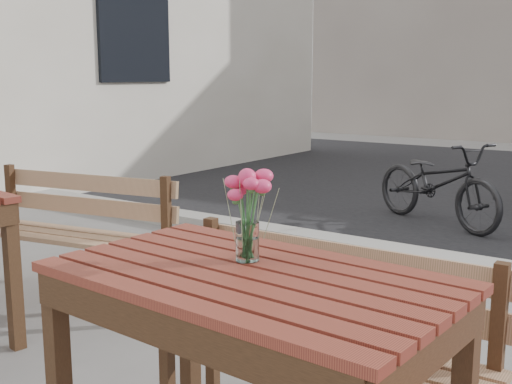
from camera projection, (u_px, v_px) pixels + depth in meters
main_table at (250, 311)px, 2.01m from camera, size 1.31×0.82×0.78m
main_bench at (327, 319)px, 2.38m from camera, size 1.30×0.41×0.81m
main_vase at (247, 204)px, 2.08m from camera, size 0.17×0.17×0.31m
second_bench at (77, 220)px, 3.97m from camera, size 1.37×0.63×0.82m
bicycle at (438, 183)px, 5.97m from camera, size 1.59×1.14×0.80m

